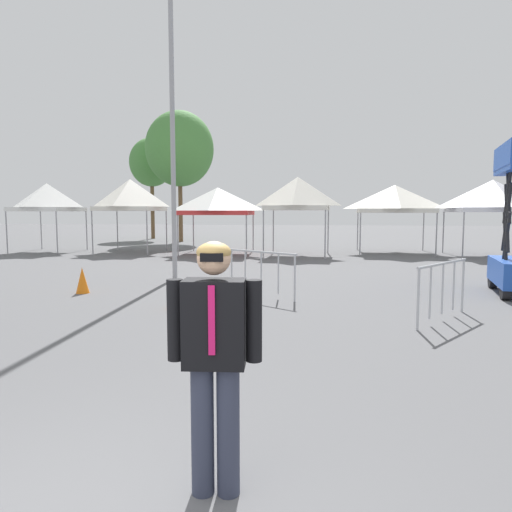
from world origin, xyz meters
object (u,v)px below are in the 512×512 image
tree_behind_tents_center (152,163)px  crowd_barrier_mid_lot (443,280)px  crowd_barrier_near_person (261,265)px  canopy_tent_center (395,199)px  canopy_tent_far_right (298,194)px  canopy_tent_behind_center (130,195)px  light_pole_opposite_side (172,97)px  canopy_tent_behind_left (47,197)px  canopy_tent_behind_right (218,201)px  canopy_tent_left_of_center (492,196)px  traffic_cone_near_barrier (82,280)px  traffic_cone_lot_center (174,298)px  tree_behind_tents_left (180,149)px  person_foreground (215,350)px

tree_behind_tents_center → crowd_barrier_mid_lot: 29.13m
tree_behind_tents_center → crowd_barrier_near_person: tree_behind_tents_center is taller
canopy_tent_center → crowd_barrier_mid_lot: bearing=-94.4°
crowd_barrier_mid_lot → tree_behind_tents_center: bearing=121.7°
canopy_tent_far_right → crowd_barrier_mid_lot: size_ratio=2.05×
canopy_tent_behind_center → light_pole_opposite_side: 10.28m
canopy_tent_behind_left → canopy_tent_behind_right: size_ratio=0.99×
tree_behind_tents_center → crowd_barrier_near_person: 25.75m
crowd_barrier_near_person → canopy_tent_left_of_center: bearing=52.5°
canopy_tent_behind_center → canopy_tent_far_right: bearing=-3.3°
canopy_tent_behind_center → traffic_cone_near_barrier: 12.13m
canopy_tent_behind_center → canopy_tent_far_right: size_ratio=1.01×
traffic_cone_lot_center → traffic_cone_near_barrier: bearing=152.8°
canopy_tent_behind_center → crowd_barrier_mid_lot: canopy_tent_behind_center is taller
canopy_tent_behind_right → canopy_tent_center: size_ratio=0.96×
canopy_tent_far_right → traffic_cone_near_barrier: canopy_tent_far_right is taller
canopy_tent_behind_center → canopy_tent_center: 12.93m
canopy_tent_behind_center → crowd_barrier_near_person: 13.84m
canopy_tent_behind_left → crowd_barrier_near_person: (12.32, -10.64, -1.96)m
canopy_tent_behind_left → canopy_tent_far_right: bearing=-0.4°
canopy_tent_far_right → traffic_cone_near_barrier: (-4.55, -10.80, -2.51)m
tree_behind_tents_left → tree_behind_tents_center: tree_behind_tents_left is taller
canopy_tent_behind_left → light_pole_opposite_side: size_ratio=0.36×
canopy_tent_center → traffic_cone_near_barrier: bearing=-125.3°
crowd_barrier_mid_lot → traffic_cone_near_barrier: crowd_barrier_mid_lot is taller
canopy_tent_left_of_center → light_pole_opposite_side: bearing=-142.6°
person_foreground → canopy_tent_left_of_center: bearing=67.2°
canopy_tent_behind_right → canopy_tent_center: bearing=11.9°
canopy_tent_left_of_center → light_pole_opposite_side: light_pole_opposite_side is taller
canopy_tent_behind_left → crowd_barrier_mid_lot: bearing=-38.2°
canopy_tent_behind_left → canopy_tent_behind_right: (8.67, 0.23, -0.22)m
canopy_tent_center → canopy_tent_left_of_center: bearing=-16.2°
traffic_cone_near_barrier → light_pole_opposite_side: bearing=62.2°
crowd_barrier_mid_lot → canopy_tent_behind_left: bearing=141.8°
crowd_barrier_mid_lot → canopy_tent_center: bearing=85.6°
tree_behind_tents_center → traffic_cone_lot_center: bearing=-67.7°
canopy_tent_behind_right → canopy_tent_left_of_center: (12.44, 0.59, 0.20)m
canopy_tent_behind_center → tree_behind_tents_left: (-0.13, 8.26, 3.33)m
traffic_cone_near_barrier → canopy_tent_center: bearing=54.7°
canopy_tent_behind_left → tree_behind_tents_center: tree_behind_tents_center is taller
traffic_cone_near_barrier → canopy_tent_behind_right: bearing=86.2°
canopy_tent_left_of_center → traffic_cone_near_barrier: canopy_tent_left_of_center is taller
canopy_tent_center → tree_behind_tents_left: bearing=152.9°
canopy_tent_behind_right → canopy_tent_far_right: canopy_tent_far_right is taller
crowd_barrier_mid_lot → person_foreground: bearing=-116.4°
canopy_tent_behind_right → crowd_barrier_near_person: canopy_tent_behind_right is taller
canopy_tent_behind_left → crowd_barrier_near_person: 16.40m
crowd_barrier_mid_lot → light_pole_opposite_side: bearing=146.3°
crowd_barrier_near_person → traffic_cone_near_barrier: size_ratio=2.79×
canopy_tent_left_of_center → canopy_tent_behind_left: bearing=-177.8°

